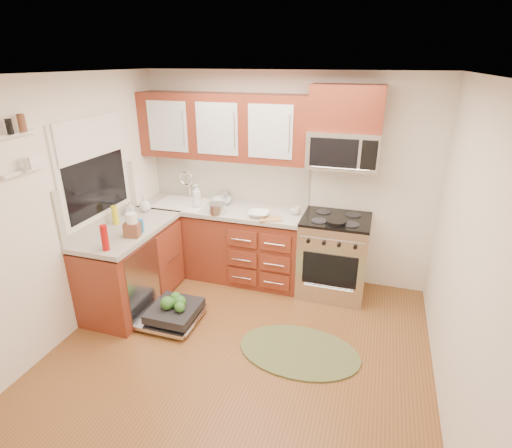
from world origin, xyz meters
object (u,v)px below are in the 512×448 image
(bowl_b, at_px, (222,201))
(bowl_a, at_px, (259,214))
(upper_cabinets, at_px, (223,127))
(dishwasher, at_px, (172,313))
(cutting_board, at_px, (270,219))
(sink, at_px, (183,212))
(microwave, at_px, (343,150))
(cup, at_px, (296,211))
(range, at_px, (333,256))
(rug, at_px, (299,351))
(stock_pot, at_px, (217,209))
(paper_towel_roll, at_px, (132,225))
(skillet, at_px, (336,222))

(bowl_b, bearing_deg, bowl_a, -25.09)
(upper_cabinets, relative_size, dishwasher, 2.93)
(upper_cabinets, bearing_deg, cutting_board, -27.32)
(upper_cabinets, bearing_deg, sink, -163.55)
(microwave, height_order, dishwasher, microwave)
(microwave, relative_size, cup, 6.39)
(dishwasher, bearing_deg, upper_cabinets, 83.96)
(range, relative_size, rug, 0.81)
(upper_cabinets, xyz_separation_m, stock_pot, (0.04, -0.35, -0.89))
(range, relative_size, dishwasher, 1.36)
(paper_towel_roll, bearing_deg, bowl_b, 67.50)
(range, height_order, stock_pot, stock_pot)
(dishwasher, bearing_deg, stock_pot, 79.21)
(range, height_order, microwave, microwave)
(dishwasher, height_order, cup, cup)
(cutting_board, bearing_deg, dishwasher, -131.79)
(cup, bearing_deg, rug, -74.67)
(range, height_order, bowl_a, bowl_a)
(bowl_b, bearing_deg, microwave, 0.37)
(bowl_b, xyz_separation_m, cup, (0.96, -0.07, 0.01))
(microwave, xyz_separation_m, sink, (-1.93, -0.13, -0.90))
(cutting_board, bearing_deg, cup, 46.32)
(skillet, bearing_deg, cutting_board, -177.29)
(bowl_b, bearing_deg, range, -4.40)
(upper_cabinets, relative_size, bowl_b, 8.48)
(paper_towel_roll, distance_m, bowl_a, 1.41)
(cutting_board, height_order, bowl_b, bowl_b)
(stock_pot, height_order, bowl_b, stock_pot)
(microwave, height_order, cup, microwave)
(cutting_board, distance_m, paper_towel_roll, 1.49)
(sink, height_order, skillet, skillet)
(sink, bearing_deg, range, 0.30)
(range, bearing_deg, sink, -179.70)
(upper_cabinets, height_order, range, upper_cabinets)
(stock_pot, xyz_separation_m, bowl_a, (0.50, 0.05, -0.03))
(upper_cabinets, distance_m, bowl_a, 1.11)
(cutting_board, bearing_deg, stock_pot, 180.00)
(sink, xyz_separation_m, stock_pot, (0.57, -0.20, 0.19))
(dishwasher, xyz_separation_m, cutting_board, (0.82, 0.92, 0.83))
(upper_cabinets, xyz_separation_m, microwave, (1.41, -0.02, -0.18))
(range, xyz_separation_m, dishwasher, (-1.54, -1.13, -0.38))
(range, height_order, cup, cup)
(dishwasher, xyz_separation_m, bowl_a, (0.67, 0.97, 0.85))
(cutting_board, relative_size, cup, 2.07)
(stock_pot, height_order, cutting_board, stock_pot)
(skillet, bearing_deg, dishwasher, -148.45)
(range, bearing_deg, bowl_a, -169.73)
(dishwasher, distance_m, cup, 1.80)
(skillet, bearing_deg, sink, 175.14)
(upper_cabinets, xyz_separation_m, rug, (1.27, -1.35, -1.86))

